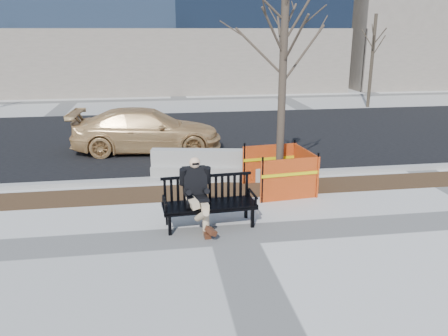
{
  "coord_description": "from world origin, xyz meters",
  "views": [
    {
      "loc": [
        -1.43,
        -8.25,
        3.98
      ],
      "look_at": [
        -0.0,
        1.09,
        1.08
      ],
      "focal_mm": 36.44,
      "sensor_mm": 36.0,
      "label": 1
    }
  ],
  "objects": [
    {
      "name": "tree_fence",
      "position": [
        1.62,
        2.41,
        0.0
      ],
      "size": [
        2.5,
        2.5,
        5.65
      ],
      "primitive_type": null,
      "rotation": [
        0.0,
        0.0,
        0.11
      ],
      "color": "#EF531C",
      "rests_on": "ground"
    },
    {
      "name": "far_tree_right",
      "position": [
        9.76,
        14.36,
        0.0
      ],
      "size": [
        2.1,
        2.1,
        5.09
      ],
      "primitive_type": null,
      "rotation": [
        0.0,
        0.0,
        -0.12
      ],
      "color": "#44392C",
      "rests_on": "ground"
    },
    {
      "name": "sedan",
      "position": [
        -1.73,
        6.9,
        0.0
      ],
      "size": [
        5.08,
        2.38,
        1.44
      ],
      "primitive_type": "imported",
      "rotation": [
        0.0,
        0.0,
        1.5
      ],
      "color": "tan",
      "rests_on": "ground"
    },
    {
      "name": "jersey_barrier_left",
      "position": [
        -0.12,
        3.6,
        0.0
      ],
      "size": [
        3.02,
        1.14,
        0.85
      ],
      "primitive_type": null,
      "rotation": [
        0.0,
        0.0,
        -0.19
      ],
      "color": "#A2A098",
      "rests_on": "ground"
    },
    {
      "name": "ground",
      "position": [
        0.0,
        0.0,
        0.0
      ],
      "size": [
        120.0,
        120.0,
        0.0
      ],
      "primitive_type": "plane",
      "color": "beige",
      "rests_on": "ground"
    },
    {
      "name": "bench",
      "position": [
        -0.4,
        0.49,
        0.0
      ],
      "size": [
        2.02,
        0.84,
        1.05
      ],
      "primitive_type": null,
      "rotation": [
        0.0,
        0.0,
        0.07
      ],
      "color": "black",
      "rests_on": "ground"
    },
    {
      "name": "mulch_strip",
      "position": [
        0.0,
        2.6,
        0.0
      ],
      "size": [
        40.0,
        1.2,
        0.02
      ],
      "primitive_type": "cube",
      "color": "#47301C",
      "rests_on": "ground"
    },
    {
      "name": "curb",
      "position": [
        0.0,
        3.55,
        0.06
      ],
      "size": [
        60.0,
        0.25,
        0.12
      ],
      "primitive_type": "cube",
      "color": "#9E9B93",
      "rests_on": "ground"
    },
    {
      "name": "asphalt_street",
      "position": [
        0.0,
        8.8,
        0.0
      ],
      "size": [
        60.0,
        10.4,
        0.01
      ],
      "primitive_type": "cube",
      "color": "black",
      "rests_on": "ground"
    },
    {
      "name": "seated_man",
      "position": [
        -0.67,
        0.52,
        0.0
      ],
      "size": [
        0.7,
        1.09,
        1.46
      ],
      "primitive_type": null,
      "rotation": [
        0.0,
        0.0,
        0.07
      ],
      "color": "black",
      "rests_on": "ground"
    }
  ]
}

